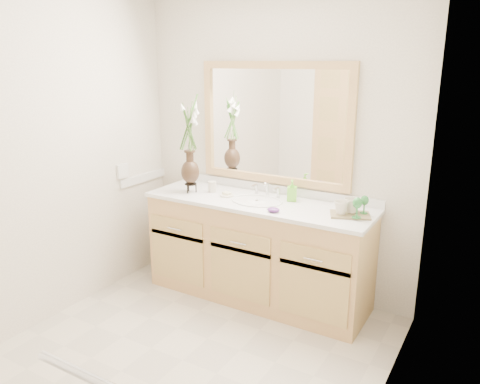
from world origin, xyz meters
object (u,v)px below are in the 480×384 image
Objects in this scene: flower_vase at (189,133)px; tray at (350,215)px; tumbler at (212,187)px; soap_bottle at (292,191)px.

flower_vase is 2.65× the size of tray.
flower_vase is at bearing -144.65° from tumbler.
tray is (1.34, 0.08, -0.49)m from flower_vase.
flower_vase is at bearing 160.92° from tray.
tumbler is at bearing 156.32° from tray.
tumbler is 0.59× the size of soap_bottle.
flower_vase reaches higher than tumbler.
flower_vase reaches higher than tray.
tray is at bearing -37.18° from soap_bottle.
flower_vase reaches higher than soap_bottle.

